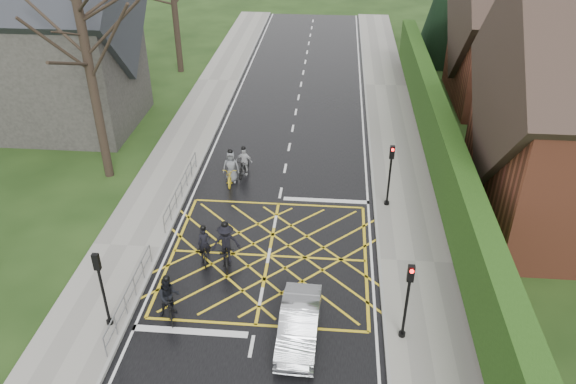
# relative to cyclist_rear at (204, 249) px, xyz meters

# --- Properties ---
(ground) EXTENTS (120.00, 120.00, 0.00)m
(ground) POSITION_rel_cyclist_rear_xyz_m (2.57, 0.45, -0.53)
(ground) COLOR black
(ground) RESTS_ON ground
(road) EXTENTS (9.00, 80.00, 0.01)m
(road) POSITION_rel_cyclist_rear_xyz_m (2.57, 0.45, -0.53)
(road) COLOR black
(road) RESTS_ON ground
(sidewalk_right) EXTENTS (3.00, 80.00, 0.15)m
(sidewalk_right) POSITION_rel_cyclist_rear_xyz_m (8.57, 0.45, -0.46)
(sidewalk_right) COLOR gray
(sidewalk_right) RESTS_ON ground
(sidewalk_left) EXTENTS (3.00, 80.00, 0.15)m
(sidewalk_left) POSITION_rel_cyclist_rear_xyz_m (-3.43, 0.45, -0.46)
(sidewalk_left) COLOR gray
(sidewalk_left) RESTS_ON ground
(stone_wall) EXTENTS (0.50, 38.00, 0.70)m
(stone_wall) POSITION_rel_cyclist_rear_xyz_m (10.32, 6.45, -0.18)
(stone_wall) COLOR slate
(stone_wall) RESTS_ON ground
(hedge) EXTENTS (0.90, 38.00, 2.80)m
(hedge) POSITION_rel_cyclist_rear_xyz_m (10.32, 6.45, 1.57)
(hedge) COLOR #18340E
(hedge) RESTS_ON stone_wall
(house_far) EXTENTS (9.80, 8.80, 10.30)m
(house_far) POSITION_rel_cyclist_rear_xyz_m (17.33, 18.45, 3.83)
(house_far) COLOR brown
(house_far) RESTS_ON ground
(church) EXTENTS (8.80, 7.80, 11.00)m
(church) POSITION_rel_cyclist_rear_xyz_m (-10.96, 12.45, 4.40)
(church) COLOR #2D2B28
(church) RESTS_ON ground
(tree_near) EXTENTS (9.24, 9.24, 11.44)m
(tree_near) POSITION_rel_cyclist_rear_xyz_m (-6.43, 6.45, 7.38)
(tree_near) COLOR black
(tree_near) RESTS_ON ground
(railing_south) EXTENTS (0.05, 5.04, 1.03)m
(railing_south) POSITION_rel_cyclist_rear_xyz_m (-2.08, -3.05, 0.25)
(railing_south) COLOR slate
(railing_south) RESTS_ON ground
(railing_north) EXTENTS (0.05, 6.04, 1.03)m
(railing_north) POSITION_rel_cyclist_rear_xyz_m (-2.08, 4.45, 0.26)
(railing_north) COLOR slate
(railing_north) RESTS_ON ground
(traffic_light_ne) EXTENTS (0.24, 0.31, 3.21)m
(traffic_light_ne) POSITION_rel_cyclist_rear_xyz_m (7.67, 4.64, 1.13)
(traffic_light_ne) COLOR black
(traffic_light_ne) RESTS_ON ground
(traffic_light_se) EXTENTS (0.24, 0.31, 3.21)m
(traffic_light_se) POSITION_rel_cyclist_rear_xyz_m (7.67, -3.76, 1.13)
(traffic_light_se) COLOR black
(traffic_light_se) RESTS_ON ground
(traffic_light_sw) EXTENTS (0.24, 0.31, 3.21)m
(traffic_light_sw) POSITION_rel_cyclist_rear_xyz_m (-2.53, -4.05, 1.13)
(traffic_light_sw) COLOR black
(traffic_light_sw) RESTS_ON ground
(cyclist_rear) EXTENTS (1.02, 1.78, 1.64)m
(cyclist_rear) POSITION_rel_cyclist_rear_xyz_m (0.00, 0.00, 0.00)
(cyclist_rear) COLOR black
(cyclist_rear) RESTS_ON ground
(cyclist_back) EXTENTS (1.13, 1.83, 1.78)m
(cyclist_back) POSITION_rel_cyclist_rear_xyz_m (-0.56, -3.29, 0.14)
(cyclist_back) COLOR black
(cyclist_back) RESTS_ON ground
(cyclist_mid) EXTENTS (1.27, 2.10, 1.94)m
(cyclist_mid) POSITION_rel_cyclist_rear_xyz_m (0.91, -0.06, 0.18)
(cyclist_mid) COLOR black
(cyclist_mid) RESTS_ON ground
(cyclist_front) EXTENTS (0.92, 1.67, 1.62)m
(cyclist_front) POSITION_rel_cyclist_rear_xyz_m (0.52, 7.11, 0.06)
(cyclist_front) COLOR black
(cyclist_front) RESTS_ON ground
(cyclist_lead) EXTENTS (0.85, 1.92, 1.83)m
(cyclist_lead) POSITION_rel_cyclist_rear_xyz_m (-0.01, 6.32, 0.10)
(cyclist_lead) COLOR gold
(cyclist_lead) RESTS_ON ground
(car) EXTENTS (1.42, 3.78, 1.23)m
(car) POSITION_rel_cyclist_rear_xyz_m (4.15, -4.00, 0.09)
(car) COLOR #B4B7BC
(car) RESTS_ON ground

